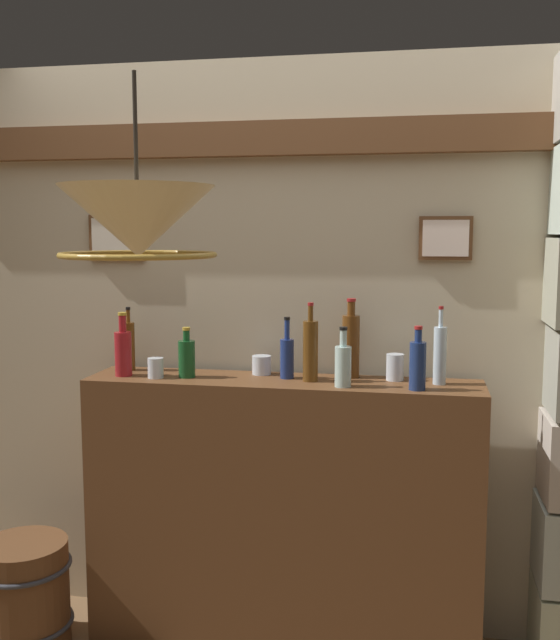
{
  "coord_description": "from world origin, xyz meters",
  "views": [
    {
      "loc": [
        0.53,
        -1.98,
        1.73
      ],
      "look_at": [
        0.0,
        0.81,
        1.38
      ],
      "focal_mm": 40.91,
      "sensor_mm": 36.0,
      "label": 1
    }
  ],
  "objects_px": {
    "glass_tumbler_rocks": "(156,368)",
    "liquor_bottle_mezcal": "(343,364)",
    "liquor_bottle_rum": "(418,364)",
    "liquor_bottle_brandy": "(187,358)",
    "wooden_barrel": "(25,594)",
    "liquor_bottle_vermouth": "(123,351)",
    "pendant_lamp": "(138,224)",
    "liquor_bottle_rye": "(351,344)",
    "liquor_bottle_port": "(287,356)",
    "liquor_bottle_vodka": "(129,345)",
    "liquor_bottle_tequila": "(440,354)",
    "liquor_bottle_amaro": "(310,350)",
    "glass_tumbler_shot": "(395,367)",
    "glass_tumbler_highball": "(262,365)"
  },
  "relations": [
    {
      "from": "wooden_barrel",
      "to": "liquor_bottle_vodka",
      "type": "bearing_deg",
      "value": 39.34
    },
    {
      "from": "glass_tumbler_highball",
      "to": "wooden_barrel",
      "type": "height_order",
      "value": "glass_tumbler_highball"
    },
    {
      "from": "liquor_bottle_rum",
      "to": "liquor_bottle_brandy",
      "type": "bearing_deg",
      "value": 175.94
    },
    {
      "from": "pendant_lamp",
      "to": "wooden_barrel",
      "type": "bearing_deg",
      "value": 140.14
    },
    {
      "from": "liquor_bottle_amaro",
      "to": "liquor_bottle_mezcal",
      "type": "bearing_deg",
      "value": -30.26
    },
    {
      "from": "pendant_lamp",
      "to": "wooden_barrel",
      "type": "height_order",
      "value": "pendant_lamp"
    },
    {
      "from": "liquor_bottle_rum",
      "to": "liquor_bottle_port",
      "type": "xyz_separation_m",
      "value": [
        -0.52,
        0.12,
        -0.01
      ]
    },
    {
      "from": "liquor_bottle_tequila",
      "to": "glass_tumbler_highball",
      "type": "xyz_separation_m",
      "value": [
        -0.73,
        0.06,
        -0.08
      ]
    },
    {
      "from": "glass_tumbler_rocks",
      "to": "glass_tumbler_shot",
      "type": "height_order",
      "value": "glass_tumbler_shot"
    },
    {
      "from": "liquor_bottle_amaro",
      "to": "glass_tumbler_shot",
      "type": "bearing_deg",
      "value": 13.37
    },
    {
      "from": "liquor_bottle_amaro",
      "to": "glass_tumbler_shot",
      "type": "height_order",
      "value": "liquor_bottle_amaro"
    },
    {
      "from": "liquor_bottle_mezcal",
      "to": "wooden_barrel",
      "type": "height_order",
      "value": "liquor_bottle_mezcal"
    },
    {
      "from": "glass_tumbler_rocks",
      "to": "liquor_bottle_mezcal",
      "type": "bearing_deg",
      "value": -1.88
    },
    {
      "from": "liquor_bottle_brandy",
      "to": "liquor_bottle_vermouth",
      "type": "distance_m",
      "value": 0.27
    },
    {
      "from": "glass_tumbler_shot",
      "to": "wooden_barrel",
      "type": "xyz_separation_m",
      "value": [
        -1.5,
        -0.29,
        -0.96
      ]
    },
    {
      "from": "liquor_bottle_port",
      "to": "wooden_barrel",
      "type": "bearing_deg",
      "value": -166.63
    },
    {
      "from": "liquor_bottle_rye",
      "to": "liquor_bottle_mezcal",
      "type": "bearing_deg",
      "value": -93.58
    },
    {
      "from": "liquor_bottle_brandy",
      "to": "glass_tumbler_shot",
      "type": "distance_m",
      "value": 0.85
    },
    {
      "from": "liquor_bottle_brandy",
      "to": "glass_tumbler_rocks",
      "type": "bearing_deg",
      "value": -163.1
    },
    {
      "from": "liquor_bottle_rum",
      "to": "wooden_barrel",
      "type": "relative_size",
      "value": 0.55
    },
    {
      "from": "liquor_bottle_vodka",
      "to": "wooden_barrel",
      "type": "bearing_deg",
      "value": -140.66
    },
    {
      "from": "liquor_bottle_vermouth",
      "to": "liquor_bottle_brandy",
      "type": "bearing_deg",
      "value": 4.17
    },
    {
      "from": "liquor_bottle_vodka",
      "to": "liquor_bottle_vermouth",
      "type": "height_order",
      "value": "liquor_bottle_vodka"
    },
    {
      "from": "pendant_lamp",
      "to": "wooden_barrel",
      "type": "distance_m",
      "value": 1.85
    },
    {
      "from": "liquor_bottle_vodka",
      "to": "glass_tumbler_rocks",
      "type": "relative_size",
      "value": 3.31
    },
    {
      "from": "liquor_bottle_mezcal",
      "to": "wooden_barrel",
      "type": "bearing_deg",
      "value": -174.12
    },
    {
      "from": "liquor_bottle_rye",
      "to": "glass_tumbler_highball",
      "type": "xyz_separation_m",
      "value": [
        -0.37,
        -0.01,
        -0.1
      ]
    },
    {
      "from": "liquor_bottle_vodka",
      "to": "wooden_barrel",
      "type": "height_order",
      "value": "liquor_bottle_vodka"
    },
    {
      "from": "glass_tumbler_highball",
      "to": "pendant_lamp",
      "type": "height_order",
      "value": "pendant_lamp"
    },
    {
      "from": "liquor_bottle_vermouth",
      "to": "pendant_lamp",
      "type": "height_order",
      "value": "pendant_lamp"
    },
    {
      "from": "liquor_bottle_mezcal",
      "to": "liquor_bottle_brandy",
      "type": "distance_m",
      "value": 0.65
    },
    {
      "from": "liquor_bottle_vermouth",
      "to": "liquor_bottle_rye",
      "type": "relative_size",
      "value": 0.82
    },
    {
      "from": "liquor_bottle_tequila",
      "to": "wooden_barrel",
      "type": "xyz_separation_m",
      "value": [
        -1.67,
        -0.25,
        -1.03
      ]
    },
    {
      "from": "liquor_bottle_amaro",
      "to": "glass_tumbler_rocks",
      "type": "distance_m",
      "value": 0.64
    },
    {
      "from": "liquor_bottle_tequila",
      "to": "liquor_bottle_brandy",
      "type": "bearing_deg",
      "value": -176.92
    },
    {
      "from": "liquor_bottle_mezcal",
      "to": "wooden_barrel",
      "type": "xyz_separation_m",
      "value": [
        -1.31,
        -0.13,
        -0.99
      ]
    },
    {
      "from": "liquor_bottle_vermouth",
      "to": "liquor_bottle_rye",
      "type": "bearing_deg",
      "value": 8.96
    },
    {
      "from": "liquor_bottle_rum",
      "to": "liquor_bottle_amaro",
      "type": "bearing_deg",
      "value": 168.59
    },
    {
      "from": "liquor_bottle_rum",
      "to": "liquor_bottle_tequila",
      "type": "height_order",
      "value": "liquor_bottle_tequila"
    },
    {
      "from": "wooden_barrel",
      "to": "liquor_bottle_brandy",
      "type": "bearing_deg",
      "value": 16.65
    },
    {
      "from": "liquor_bottle_rum",
      "to": "pendant_lamp",
      "type": "relative_size",
      "value": 0.48
    },
    {
      "from": "wooden_barrel",
      "to": "liquor_bottle_port",
      "type": "bearing_deg",
      "value": 13.37
    },
    {
      "from": "liquor_bottle_rum",
      "to": "glass_tumbler_highball",
      "type": "distance_m",
      "value": 0.67
    },
    {
      "from": "liquor_bottle_rum",
      "to": "liquor_bottle_mezcal",
      "type": "bearing_deg",
      "value": 179.21
    },
    {
      "from": "liquor_bottle_vermouth",
      "to": "glass_tumbler_rocks",
      "type": "height_order",
      "value": "liquor_bottle_vermouth"
    },
    {
      "from": "liquor_bottle_rye",
      "to": "glass_tumbler_highball",
      "type": "bearing_deg",
      "value": -178.69
    },
    {
      "from": "liquor_bottle_port",
      "to": "wooden_barrel",
      "type": "distance_m",
      "value": 1.48
    },
    {
      "from": "liquor_bottle_rum",
      "to": "liquor_bottle_amaro",
      "type": "distance_m",
      "value": 0.43
    },
    {
      "from": "glass_tumbler_shot",
      "to": "pendant_lamp",
      "type": "relative_size",
      "value": 0.21
    },
    {
      "from": "liquor_bottle_rum",
      "to": "liquor_bottle_rye",
      "type": "xyz_separation_m",
      "value": [
        -0.27,
        0.19,
        0.04
      ]
    }
  ]
}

